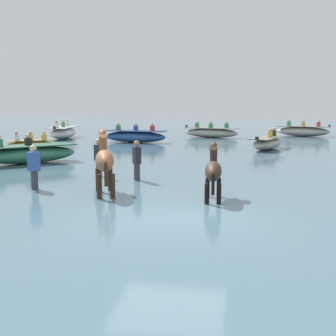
{
  "coord_description": "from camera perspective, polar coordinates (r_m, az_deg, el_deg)",
  "views": [
    {
      "loc": [
        1.52,
        -9.32,
        2.88
      ],
      "look_at": [
        -0.69,
        3.98,
        0.83
      ],
      "focal_mm": 47.24,
      "sensor_mm": 36.0,
      "label": 1
    }
  ],
  "objects": [
    {
      "name": "boat_far_inshore",
      "position": [
        19.15,
        -17.56,
        1.72
      ],
      "size": [
        3.77,
        3.66,
        1.23
      ],
      "color": "#337556",
      "rests_on": "water_surface"
    },
    {
      "name": "horse_trailing_dark_bay",
      "position": [
        11.47,
        5.86,
        -0.56
      ],
      "size": [
        0.5,
        1.64,
        1.79
      ],
      "color": "#382319",
      "rests_on": "ground"
    },
    {
      "name": "person_onlooker_right",
      "position": [
        15.16,
        -8.93,
        0.9
      ],
      "size": [
        0.37,
        0.36,
        1.63
      ],
      "color": "#383842",
      "rests_on": "ground"
    },
    {
      "name": "person_wading_close",
      "position": [
        14.31,
        -4.04,
        0.52
      ],
      "size": [
        0.34,
        0.38,
        1.63
      ],
      "color": "#383842",
      "rests_on": "ground"
    },
    {
      "name": "boat_near_starboard",
      "position": [
        31.42,
        5.59,
        4.58
      ],
      "size": [
        4.07,
        2.14,
        1.17
      ],
      "color": "#B2AD9E",
      "rests_on": "water_surface"
    },
    {
      "name": "boat_far_offshore",
      "position": [
        24.77,
        -17.33,
        2.96
      ],
      "size": [
        2.51,
        2.15,
        0.97
      ],
      "color": "gold",
      "rests_on": "water_surface"
    },
    {
      "name": "boat_mid_channel",
      "position": [
        27.62,
        -4.3,
        4.09
      ],
      "size": [
        4.18,
        1.87,
        1.22
      ],
      "color": "#28518E",
      "rests_on": "water_surface"
    },
    {
      "name": "person_spectator_far",
      "position": [
        13.42,
        -16.89,
        -0.37
      ],
      "size": [
        0.33,
        0.21,
        1.63
      ],
      "color": "#383842",
      "rests_on": "ground"
    },
    {
      "name": "ground_plane",
      "position": [
        9.87,
        0.16,
        -8.32
      ],
      "size": [
        120.0,
        120.0,
        0.0
      ],
      "primitive_type": "plane",
      "color": "gray"
    },
    {
      "name": "boat_distant_east",
      "position": [
        31.34,
        -13.34,
        4.47
      ],
      "size": [
        1.74,
        4.09,
        1.27
      ],
      "color": "silver",
      "rests_on": "water_surface"
    },
    {
      "name": "horse_lead_chestnut",
      "position": [
        12.22,
        -8.2,
        0.77
      ],
      "size": [
        0.98,
        1.89,
        2.07
      ],
      "color": "brown",
      "rests_on": "ground"
    },
    {
      "name": "water_surface",
      "position": [
        19.57,
        4.88,
        0.62
      ],
      "size": [
        90.0,
        90.0,
        0.33
      ],
      "primitive_type": "cube",
      "color": "#476675",
      "rests_on": "ground"
    },
    {
      "name": "boat_distant_west",
      "position": [
        24.15,
        12.71,
        3.15
      ],
      "size": [
        2.27,
        3.49,
        1.12
      ],
      "color": "#B2AD9E",
      "rests_on": "water_surface"
    },
    {
      "name": "boat_near_port",
      "position": [
        33.94,
        17.05,
        4.58
      ],
      "size": [
        3.96,
        2.22,
        1.22
      ],
      "color": "#B2AD9E",
      "rests_on": "water_surface"
    }
  ]
}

